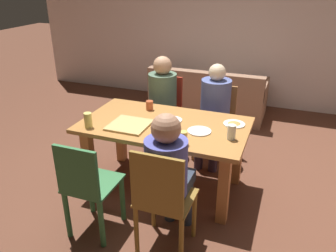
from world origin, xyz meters
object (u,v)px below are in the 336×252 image
object	(u,v)px
drinking_glass_1	(183,138)
drinking_glass_3	(88,120)
plate_1	(199,131)
chair_3	(88,187)
chair_1	(165,109)
plate_2	(172,120)
dining_table	(165,135)
drinking_glass_2	(231,132)
couch	(208,97)
person_2	(169,169)
plate_0	(234,124)
pizza_box_0	(129,125)
chair_0	(216,116)
chair_2	(162,198)
person_1	(161,97)
person_0	(214,106)
drinking_glass_0	(150,105)

from	to	relation	value
drinking_glass_1	drinking_glass_3	xyz separation A→B (m)	(-0.97, 0.02, 0.01)
plate_1	drinking_glass_3	size ratio (longest dim) A/B	1.52
chair_3	plate_1	size ratio (longest dim) A/B	4.03
chair_1	plate_2	xyz separation A→B (m)	(0.38, -0.80, 0.23)
dining_table	drinking_glass_1	xyz separation A→B (m)	(0.32, -0.36, 0.19)
drinking_glass_2	couch	xyz separation A→B (m)	(-0.78, 2.30, -0.54)
chair_3	plate_2	xyz separation A→B (m)	(0.38, 1.00, 0.27)
drinking_glass_1	dining_table	bearing A→B (deg)	130.99
person_2	chair_3	xyz separation A→B (m)	(-0.66, -0.16, -0.23)
drinking_glass_2	plate_0	bearing A→B (deg)	95.63
drinking_glass_1	drinking_glass_2	distance (m)	0.45
pizza_box_0	plate_0	world-z (taller)	plate_0
chair_0	drinking_glass_2	distance (m)	1.13
plate_2	drinking_glass_3	world-z (taller)	drinking_glass_3
chair_2	drinking_glass_2	bearing A→B (deg)	64.80
drinking_glass_1	person_2	bearing A→B (deg)	-88.91
person_1	plate_0	world-z (taller)	person_1
drinking_glass_2	person_0	bearing A→B (deg)	112.67
chair_0	person_1	xyz separation A→B (m)	(-0.66, -0.16, 0.21)
drinking_glass_1	chair_2	bearing A→B (deg)	-89.22
plate_2	drinking_glass_1	xyz separation A→B (m)	(0.27, -0.45, 0.05)
chair_0	chair_3	distance (m)	1.93
person_0	chair_1	xyz separation A→B (m)	(-0.66, 0.13, -0.18)
person_2	person_1	bearing A→B (deg)	113.81
dining_table	drinking_glass_2	world-z (taller)	drinking_glass_2
drinking_glass_0	drinking_glass_1	bearing A→B (deg)	-47.13
pizza_box_0	drinking_glass_0	xyz separation A→B (m)	(0.02, 0.46, 0.04)
dining_table	couch	xyz separation A→B (m)	(-0.09, 2.19, -0.34)
chair_1	plate_1	world-z (taller)	chair_1
chair_3	drinking_glass_3	world-z (taller)	chair_3
plate_0	drinking_glass_1	bearing A→B (deg)	-120.50
chair_1	drinking_glass_1	bearing A→B (deg)	-62.59
person_2	drinking_glass_1	size ratio (longest dim) A/B	9.82
drinking_glass_3	drinking_glass_1	bearing A→B (deg)	-0.94
chair_2	person_2	world-z (taller)	person_2
drinking_glass_3	couch	xyz separation A→B (m)	(0.56, 2.54, -0.54)
person_0	plate_0	world-z (taller)	person_0
chair_3	drinking_glass_1	xyz separation A→B (m)	(0.65, 0.54, 0.32)
pizza_box_0	person_2	bearing A→B (deg)	-42.02
chair_2	plate_1	world-z (taller)	chair_2
person_2	drinking_glass_0	distance (m)	1.19
person_2	chair_3	world-z (taller)	person_2
plate_2	plate_1	bearing A→B (deg)	-25.30
plate_0	plate_1	xyz separation A→B (m)	(-0.28, -0.28, -0.00)
pizza_box_0	drinking_glass_1	bearing A→B (deg)	-16.56
person_0	pizza_box_0	bearing A→B (deg)	-123.52
person_0	chair_2	bearing A→B (deg)	-90.00
plate_2	drinking_glass_3	bearing A→B (deg)	-147.96
chair_2	drinking_glass_2	distance (m)	0.90
person_0	plate_0	size ratio (longest dim) A/B	5.49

